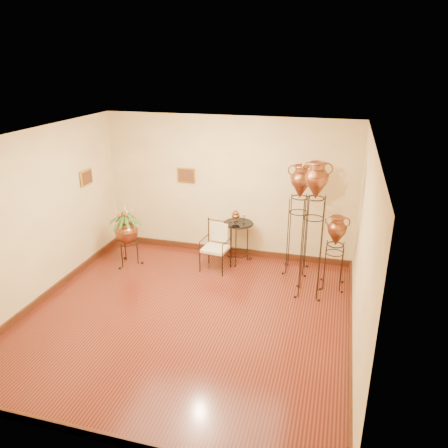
% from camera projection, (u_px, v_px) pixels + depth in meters
% --- Properties ---
extents(ground, '(5.00, 5.00, 0.00)m').
position_uv_depth(ground, '(187.00, 316.00, 6.85)').
color(ground, maroon).
rests_on(ground, ground).
extents(room_shell, '(5.02, 5.02, 2.81)m').
position_uv_depth(room_shell, '(183.00, 212.00, 6.24)').
color(room_shell, '#F2E39B').
rests_on(room_shell, ground).
extents(amphora_tall, '(0.49, 0.49, 2.33)m').
position_uv_depth(amphora_tall, '(313.00, 229.00, 7.08)').
color(amphora_tall, black).
rests_on(amphora_tall, ground).
extents(amphora_mid, '(0.61, 0.61, 2.08)m').
position_uv_depth(amphora_mid, '(298.00, 219.00, 7.95)').
color(amphora_mid, black).
rests_on(amphora_mid, ground).
extents(amphora_short, '(0.53, 0.53, 1.34)m').
position_uv_depth(amphora_short, '(335.00, 252.00, 7.52)').
color(amphora_short, black).
rests_on(amphora_short, ground).
extents(planter_urn, '(0.79, 0.79, 1.30)m').
position_uv_depth(planter_urn, '(126.00, 229.00, 8.34)').
color(planter_urn, black).
rests_on(planter_urn, ground).
extents(armchair, '(0.58, 0.55, 0.94)m').
position_uv_depth(armchair, '(215.00, 247.00, 8.20)').
color(armchair, black).
rests_on(armchair, ground).
extents(side_table, '(0.75, 0.75, 1.04)m').
position_uv_depth(side_table, '(238.00, 241.00, 8.56)').
color(side_table, black).
rests_on(side_table, ground).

